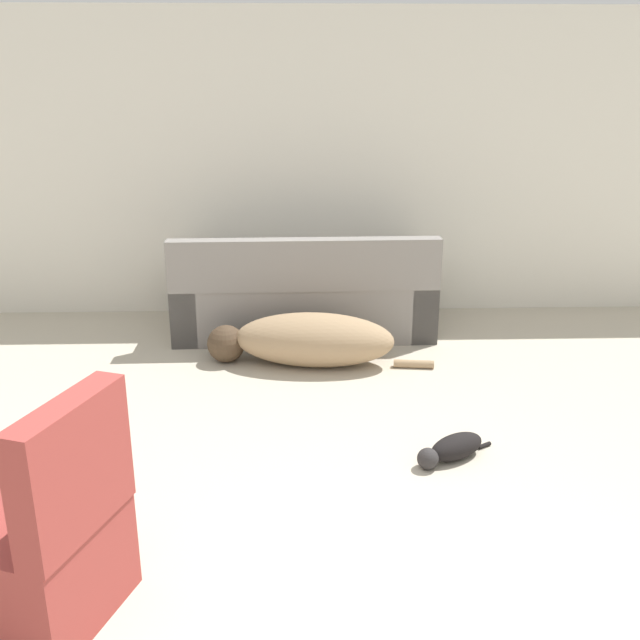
# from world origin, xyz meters

# --- Properties ---
(wall_back) EXTENTS (7.83, 0.06, 2.50)m
(wall_back) POSITION_xyz_m (0.00, 4.15, 1.25)
(wall_back) COLOR silver
(wall_back) RESTS_ON ground_plane
(couch) EXTENTS (2.05, 0.87, 0.83)m
(couch) POSITION_xyz_m (-0.12, 3.56, 0.28)
(couch) COLOR gray
(couch) RESTS_ON ground_plane
(dog) EXTENTS (1.63, 0.61, 0.38)m
(dog) POSITION_xyz_m (-0.11, 2.85, 0.18)
(dog) COLOR #A38460
(dog) RESTS_ON ground_plane
(cat) EXTENTS (0.48, 0.34, 0.14)m
(cat) POSITION_xyz_m (0.65, 1.47, 0.07)
(cat) COLOR black
(cat) RESTS_ON ground_plane
(side_chair) EXTENTS (0.80, 0.73, 0.91)m
(side_chair) POSITION_xyz_m (-1.16, 0.37, 0.29)
(side_chair) COLOR #993833
(side_chair) RESTS_ON ground_plane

